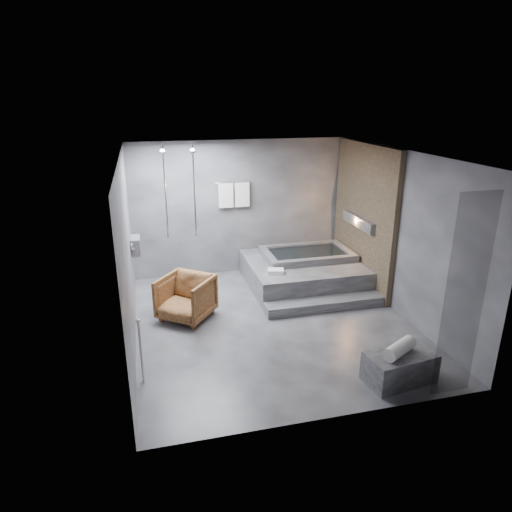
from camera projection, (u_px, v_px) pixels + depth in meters
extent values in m
plane|color=#303033|center=(273.00, 322.00, 7.73)|extent=(5.00, 5.00, 0.00)
cube|color=#505053|center=(275.00, 154.00, 6.79)|extent=(4.50, 5.00, 0.04)
cube|color=#3B3B40|center=(240.00, 208.00, 9.55)|extent=(4.50, 0.04, 2.80)
cube|color=#3B3B40|center=(337.00, 312.00, 4.98)|extent=(4.50, 0.04, 2.80)
cube|color=#3B3B40|center=(128.00, 255.00, 6.75)|extent=(0.04, 5.00, 2.80)
cube|color=#3B3B40|center=(400.00, 234.00, 7.78)|extent=(0.04, 5.00, 2.80)
cube|color=#957B57|center=(363.00, 216.00, 8.91)|extent=(0.10, 2.40, 2.78)
cube|color=#FF9938|center=(359.00, 221.00, 8.92)|extent=(0.14, 1.20, 0.20)
cube|color=gray|center=(136.00, 245.00, 8.15)|extent=(0.16, 0.42, 0.30)
imported|color=beige|center=(136.00, 249.00, 8.07)|extent=(0.08, 0.08, 0.21)
imported|color=beige|center=(137.00, 247.00, 8.26)|extent=(0.07, 0.07, 0.15)
cylinder|color=silver|center=(194.00, 191.00, 8.74)|extent=(0.04, 0.04, 1.80)
cylinder|color=silver|center=(165.00, 192.00, 8.61)|extent=(0.04, 0.04, 1.80)
cylinder|color=silver|center=(234.00, 183.00, 9.27)|extent=(0.75, 0.02, 0.02)
cube|color=white|center=(226.00, 195.00, 9.30)|extent=(0.30, 0.06, 0.50)
cube|color=white|center=(242.00, 195.00, 9.38)|extent=(0.30, 0.06, 0.50)
cylinder|color=silver|center=(141.00, 352.00, 5.99)|extent=(0.04, 0.04, 0.90)
cube|color=black|center=(464.00, 299.00, 5.42)|extent=(0.55, 0.01, 2.60)
cube|color=#353538|center=(303.00, 272.00, 9.21)|extent=(2.20, 2.00, 0.50)
cube|color=#353538|center=(325.00, 304.00, 8.19)|extent=(2.20, 0.36, 0.18)
cube|color=#2F3032|center=(400.00, 367.00, 6.09)|extent=(0.97, 0.62, 0.41)
imported|color=#442511|center=(186.00, 298.00, 7.76)|extent=(1.15, 1.15, 0.76)
cylinder|color=silver|center=(400.00, 349.00, 5.96)|extent=(0.55, 0.42, 0.19)
cube|color=silver|center=(276.00, 271.00, 8.48)|extent=(0.34, 0.28, 0.08)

